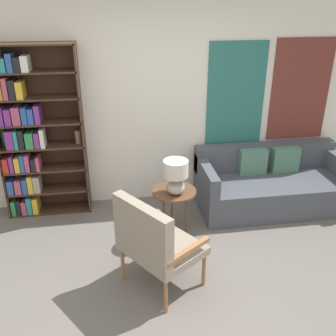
{
  "coord_description": "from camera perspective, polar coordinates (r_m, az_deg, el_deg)",
  "views": [
    {
      "loc": [
        -0.43,
        -2.55,
        2.54
      ],
      "look_at": [
        0.11,
        0.97,
        0.9
      ],
      "focal_mm": 40.0,
      "sensor_mm": 36.0,
      "label": 1
    }
  ],
  "objects": [
    {
      "name": "ground_plane",
      "position": [
        3.63,
        0.63,
        -19.73
      ],
      "size": [
        14.0,
        14.0,
        0.0
      ],
      "primitive_type": "plane",
      "color": "#66605B"
    },
    {
      "name": "wall_back",
      "position": [
        4.76,
        -2.59,
        10.23
      ],
      "size": [
        6.4,
        0.08,
        2.7
      ],
      "color": "white",
      "rests_on": "ground_plane"
    },
    {
      "name": "bookshelf",
      "position": [
        4.75,
        -20.43,
        4.96
      ],
      "size": [
        1.01,
        0.3,
        2.09
      ],
      "color": "#422B1E",
      "rests_on": "ground_plane"
    },
    {
      "name": "armchair",
      "position": [
        3.43,
        -2.31,
        -10.86
      ],
      "size": [
        0.87,
        0.9,
        0.96
      ],
      "color": "olive",
      "rests_on": "ground_plane"
    },
    {
      "name": "couch",
      "position": [
        5.11,
        15.39,
        -2.42
      ],
      "size": [
        1.91,
        0.89,
        0.76
      ],
      "color": "#474C56",
      "rests_on": "ground_plane"
    },
    {
      "name": "side_table",
      "position": [
        4.26,
        0.93,
        -4.18
      ],
      "size": [
        0.5,
        0.5,
        0.55
      ],
      "color": "brown",
      "rests_on": "ground_plane"
    },
    {
      "name": "table_lamp",
      "position": [
        4.06,
        1.17,
        -1.05
      ],
      "size": [
        0.27,
        0.27,
        0.4
      ],
      "color": "#A59E93",
      "rests_on": "side_table"
    }
  ]
}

